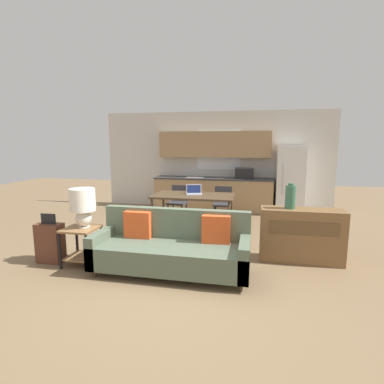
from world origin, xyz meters
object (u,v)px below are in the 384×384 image
(table_lamp, at_px, (83,204))
(vase, at_px, (290,197))
(dining_chair_far_right, at_px, (223,202))
(refrigerator, at_px, (290,180))
(side_table, at_px, (81,240))
(laptop, at_px, (194,192))
(dining_chair_far_left, at_px, (178,201))
(couch, at_px, (172,248))
(dining_table, at_px, (193,198))
(credenza, at_px, (301,235))
(suitcase, at_px, (50,243))

(table_lamp, bearing_deg, vase, 14.79)
(dining_chair_far_right, bearing_deg, refrigerator, 35.67)
(vase, bearing_deg, dining_chair_far_right, 121.52)
(refrigerator, relative_size, side_table, 3.06)
(refrigerator, relative_size, vase, 4.48)
(refrigerator, distance_m, table_lamp, 5.32)
(side_table, distance_m, laptop, 2.56)
(dining_chair_far_right, height_order, laptop, laptop)
(dining_chair_far_right, xyz_separation_m, dining_chair_far_left, (-1.06, -0.03, 0.00))
(couch, relative_size, dining_chair_far_left, 2.63)
(dining_table, relative_size, credenza, 1.34)
(vase, bearing_deg, laptop, 143.53)
(vase, height_order, suitcase, vase)
(refrigerator, relative_size, table_lamp, 2.98)
(table_lamp, relative_size, credenza, 0.48)
(vase, xyz_separation_m, suitcase, (-3.62, -0.85, -0.71))
(dining_chair_far_right, height_order, suitcase, dining_chair_far_right)
(table_lamp, relative_size, dining_chair_far_left, 0.71)
(suitcase, bearing_deg, credenza, 12.44)
(vase, bearing_deg, suitcase, -166.75)
(dining_chair_far_left, height_order, suitcase, dining_chair_far_left)
(dining_table, height_order, dining_chair_far_left, dining_chair_far_left)
(table_lamp, bearing_deg, refrigerator, 50.35)
(couch, bearing_deg, dining_chair_far_left, 102.72)
(credenza, bearing_deg, dining_table, 147.61)
(side_table, distance_m, dining_chair_far_right, 3.42)
(refrigerator, bearing_deg, table_lamp, -129.65)
(dining_chair_far_right, xyz_separation_m, laptop, (-0.53, -0.72, 0.34))
(dining_table, relative_size, laptop, 4.45)
(dining_chair_far_left, relative_size, laptop, 2.24)
(dining_chair_far_left, bearing_deg, suitcase, -109.67)
(dining_table, distance_m, credenza, 2.36)
(side_table, height_order, suitcase, suitcase)
(refrigerator, bearing_deg, vase, -95.94)
(dining_table, bearing_deg, dining_chair_far_right, 56.40)
(couch, xyz_separation_m, suitcase, (-1.94, -0.06, -0.03))
(dining_table, height_order, table_lamp, table_lamp)
(credenza, xyz_separation_m, dining_chair_far_right, (-1.44, 2.05, 0.07))
(side_table, bearing_deg, dining_table, 57.90)
(dining_chair_far_right, bearing_deg, dining_table, -126.04)
(couch, bearing_deg, table_lamp, -179.42)
(dining_chair_far_left, xyz_separation_m, suitcase, (-1.31, -2.87, -0.17))
(suitcase, bearing_deg, vase, 13.25)
(side_table, height_order, dining_chair_far_right, dining_chair_far_right)
(dining_table, distance_m, vase, 2.19)
(credenza, bearing_deg, dining_chair_far_right, 125.08)
(refrigerator, distance_m, couch, 4.59)
(table_lamp, distance_m, suitcase, 0.85)
(credenza, bearing_deg, dining_chair_far_left, 141.02)
(vase, relative_size, dining_chair_far_right, 0.47)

